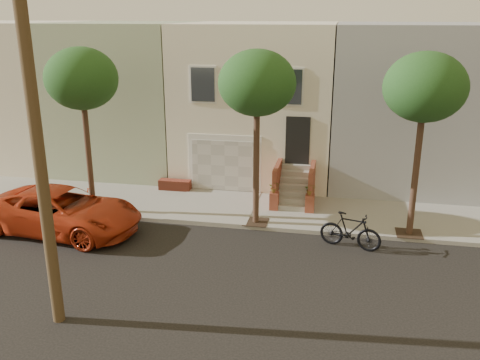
# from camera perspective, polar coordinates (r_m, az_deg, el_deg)

# --- Properties ---
(ground) EXTENTS (90.00, 90.00, 0.00)m
(ground) POSITION_cam_1_polar(r_m,az_deg,el_deg) (16.13, -4.11, -10.13)
(ground) COLOR black
(ground) RESTS_ON ground
(sidewalk) EXTENTS (40.00, 3.70, 0.15)m
(sidewalk) POSITION_cam_1_polar(r_m,az_deg,el_deg) (20.84, -0.33, -3.15)
(sidewalk) COLOR gray
(sidewalk) RESTS_ON ground
(house_row) EXTENTS (33.10, 11.70, 7.00)m
(house_row) POSITION_cam_1_polar(r_m,az_deg,el_deg) (25.50, 2.26, 9.07)
(house_row) COLOR beige
(house_row) RESTS_ON sidewalk
(tree_left) EXTENTS (2.70, 2.57, 6.30)m
(tree_left) POSITION_cam_1_polar(r_m,az_deg,el_deg) (20.06, -17.09, 10.54)
(tree_left) COLOR #2D2116
(tree_left) RESTS_ON sidewalk
(tree_mid) EXTENTS (2.70, 2.57, 6.30)m
(tree_mid) POSITION_cam_1_polar(r_m,az_deg,el_deg) (17.99, 1.90, 10.53)
(tree_mid) COLOR #2D2116
(tree_mid) RESTS_ON sidewalk
(tree_right) EXTENTS (2.70, 2.57, 6.30)m
(tree_right) POSITION_cam_1_polar(r_m,az_deg,el_deg) (17.97, 19.74, 9.49)
(tree_right) COLOR #2D2116
(tree_right) RESTS_ON sidewalk
(pickup_truck) EXTENTS (6.06, 3.34, 1.61)m
(pickup_truck) POSITION_cam_1_polar(r_m,az_deg,el_deg) (19.66, -19.05, -3.23)
(pickup_truck) COLOR #B13115
(pickup_truck) RESTS_ON ground
(motorcycle) EXTENTS (2.17, 1.12, 1.25)m
(motorcycle) POSITION_cam_1_polar(r_m,az_deg,el_deg) (17.78, 12.09, -5.49)
(motorcycle) COLOR black
(motorcycle) RESTS_ON ground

